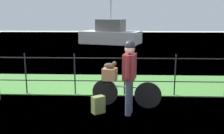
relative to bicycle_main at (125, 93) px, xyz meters
The scene contains 10 objects.
ground_plane 1.25m from the bicycle_main, 125.90° to the right, with size 60.00×60.00×0.00m, color beige.
grass_strip 2.12m from the bicycle_main, 109.56° to the left, with size 27.00×2.40×0.03m, color #478438.
harbor_water 11.81m from the bicycle_main, 93.41° to the left, with size 30.00×30.00×0.00m, color slate.
iron_fence 1.16m from the bicycle_main, 129.13° to the left, with size 18.04×0.04×1.17m.
bicycle_main is the anchor object (origin of this frame).
wooden_crate 0.60m from the bicycle_main, 168.83° to the left, with size 0.34×0.30×0.29m, color olive.
terrier_dog 0.77m from the bicycle_main, 168.83° to the left, with size 0.32×0.19×0.18m.
cyclist_person 0.82m from the bicycle_main, 80.48° to the right, with size 0.33×0.53×1.68m.
backpack_on_paving 0.79m from the bicycle_main, 143.79° to the right, with size 0.28×0.18×0.40m, color olive.
moored_boat_near 13.86m from the bicycle_main, 93.93° to the left, with size 4.95×3.45×3.46m.
Camera 1 is at (0.60, -4.97, 2.23)m, focal length 40.63 mm.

